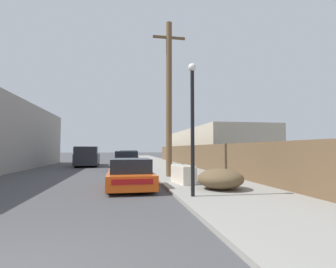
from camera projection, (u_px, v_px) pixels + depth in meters
sidewalk_curb at (160, 164)px, 26.83m from camera, size 4.20×63.00×0.12m
discarded_fridge at (183, 174)px, 11.32m from camera, size 0.81×1.65×0.79m
parked_sports_car_red at (130, 175)px, 10.59m from camera, size 1.83×4.05×1.21m
car_parked_mid at (126, 161)px, 19.33m from camera, size 1.87×4.07×1.43m
car_parked_far at (129, 158)px, 25.85m from camera, size 2.14×4.70×1.43m
pickup_truck at (87, 156)px, 23.88m from camera, size 2.23×5.85×1.78m
utility_pole at (169, 96)px, 14.28m from camera, size 1.80×0.32×8.47m
street_lamp at (192, 117)px, 8.30m from camera, size 0.26×0.26×4.22m
brush_pile at (220, 179)px, 9.63m from camera, size 1.68×1.79×0.75m
wooden_fence at (198, 157)px, 20.00m from camera, size 0.08×36.13×1.76m
building_right_house at (213, 147)px, 28.39m from camera, size 6.00×17.03×3.65m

